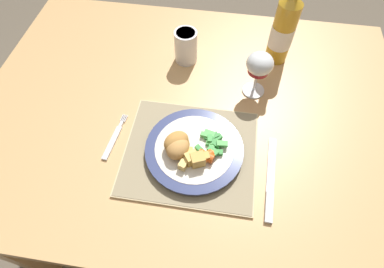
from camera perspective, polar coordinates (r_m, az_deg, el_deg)
name	(u,v)px	position (r m, az deg, el deg)	size (l,w,h in m)	color
ground_plane	(190,203)	(1.47, -0.36, -12.92)	(6.00, 6.00, 0.00)	brown
dining_table	(189,127)	(0.90, -0.58, 1.30)	(1.16, 0.87, 0.74)	tan
placemat	(190,152)	(0.74, -0.35, -3.48)	(0.32, 0.28, 0.01)	#CCB789
dinner_plate	(194,150)	(0.72, 0.43, -3.00)	(0.24, 0.24, 0.02)	silver
breaded_croquettes	(176,145)	(0.70, -2.99, -2.05)	(0.08, 0.09, 0.04)	#B77F3D
green_beans_pile	(212,142)	(0.72, 3.91, -1.56)	(0.08, 0.07, 0.02)	#338438
glazed_carrots	(206,156)	(0.69, 2.72, -4.18)	(0.04, 0.04, 0.02)	orange
fork	(114,139)	(0.78, -14.68, -1.01)	(0.03, 0.14, 0.01)	silver
table_knife	(270,185)	(0.72, 14.68, -9.40)	(0.03, 0.22, 0.01)	silver
wine_glass	(259,66)	(0.81, 12.72, 12.55)	(0.07, 0.07, 0.13)	silver
bottle	(284,29)	(0.92, 17.04, 18.61)	(0.07, 0.07, 0.29)	gold
roast_potatoes	(194,159)	(0.69, 0.35, -4.72)	(0.07, 0.06, 0.03)	gold
drinking_cup	(186,46)	(0.91, -1.17, 16.44)	(0.07, 0.07, 0.10)	white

